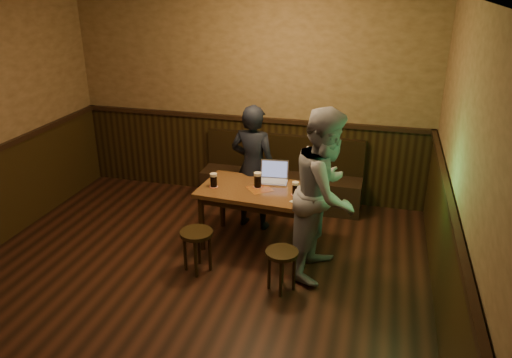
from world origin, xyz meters
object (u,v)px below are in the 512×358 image
at_px(laptop, 274,176).
at_px(pint_mid, 258,180).
at_px(pub_table, 260,197).
at_px(pint_left, 214,180).
at_px(stool_left, 197,239).
at_px(person_suit, 253,168).
at_px(bench, 281,182).
at_px(pint_right, 295,188).
at_px(stool_right, 282,259).
at_px(person_grey, 325,193).

bearing_deg(laptop, pint_mid, -126.66).
xyz_separation_m(pub_table, pint_left, (-0.53, -0.07, 0.18)).
bearing_deg(pint_left, stool_left, -88.74).
relative_size(pint_mid, person_suit, 0.11).
bearing_deg(laptop, bench, 90.42).
relative_size(bench, pint_right, 14.20).
bearing_deg(pub_table, pint_mid, 131.61).
distance_m(bench, stool_right, 2.09).
xyz_separation_m(stool_right, laptop, (-0.34, 1.09, 0.43)).
distance_m(pint_right, person_suit, 0.82).
xyz_separation_m(pint_left, pint_right, (0.95, 0.01, -0.00)).
relative_size(stool_left, pint_mid, 2.64).
height_order(bench, person_grey, person_grey).
relative_size(pub_table, pint_right, 9.10).
bearing_deg(stool_right, laptop, 107.10).
xyz_separation_m(stool_left, stool_right, (0.95, -0.12, -0.02)).
xyz_separation_m(pub_table, stool_left, (-0.51, -0.70, -0.25)).
bearing_deg(pint_right, pint_mid, 167.33).
bearing_deg(laptop, pint_left, -156.80).
bearing_deg(pub_table, pint_left, -168.24).
distance_m(pub_table, person_suit, 0.54).
height_order(pint_mid, person_grey, person_grey).
height_order(pub_table, person_suit, person_suit).
distance_m(stool_left, stool_right, 0.96).
height_order(pub_table, pint_mid, pint_mid).
bearing_deg(stool_left, pint_mid, 57.34).
bearing_deg(bench, stool_right, -77.89).
distance_m(pint_left, pint_right, 0.95).
relative_size(bench, pint_left, 13.35).
height_order(stool_left, pint_right, pint_right).
height_order(stool_left, person_suit, person_suit).
relative_size(bench, person_grey, 1.22).
xyz_separation_m(pub_table, person_grey, (0.78, -0.33, 0.27)).
relative_size(stool_right, pint_left, 2.71).
bearing_deg(bench, pint_right, -71.74).
distance_m(pub_table, pint_left, 0.56).
relative_size(stool_left, person_grey, 0.26).
distance_m(pub_table, laptop, 0.33).
bearing_deg(pint_right, stool_right, -88.78).
xyz_separation_m(stool_right, pint_right, (-0.02, 0.76, 0.45)).
distance_m(stool_left, person_grey, 1.45).
relative_size(pub_table, stool_left, 2.97).
height_order(bench, laptop, laptop).
relative_size(stool_right, laptop, 1.27).
height_order(stool_left, pint_left, pint_left).
xyz_separation_m(stool_right, pint_mid, (-0.47, 0.86, 0.46)).
distance_m(stool_left, pint_left, 0.76).
height_order(stool_right, person_suit, person_suit).
xyz_separation_m(stool_right, person_grey, (0.34, 0.49, 0.55)).
height_order(pub_table, stool_right, pub_table).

